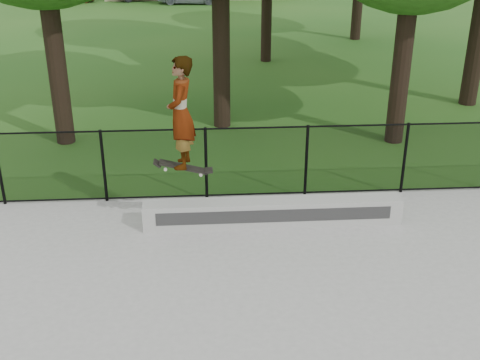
{
  "coord_description": "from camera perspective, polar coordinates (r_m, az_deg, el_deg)",
  "views": [
    {
      "loc": [
        -2.08,
        -5.06,
        5.4
      ],
      "look_at": [
        -1.44,
        4.2,
        1.2
      ],
      "focal_mm": 45.0,
      "sensor_mm": 36.0,
      "label": 1
    }
  ],
  "objects": [
    {
      "name": "skater_airborne",
      "position": [
        10.08,
        -5.62,
        6.2
      ],
      "size": [
        0.82,
        0.73,
        2.09
      ],
      "color": "black",
      "rests_on": "ground"
    },
    {
      "name": "chainlink_fence",
      "position": [
        12.06,
        6.31,
        1.83
      ],
      "size": [
        16.06,
        0.06,
        1.5
      ],
      "color": "black",
      "rests_on": "concrete_slab"
    },
    {
      "name": "grind_ledge",
      "position": [
        11.08,
        3.15,
        -3.06
      ],
      "size": [
        4.74,
        0.4,
        0.49
      ],
      "primitive_type": "cube",
      "color": "#B5B6B0",
      "rests_on": "concrete_slab"
    }
  ]
}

